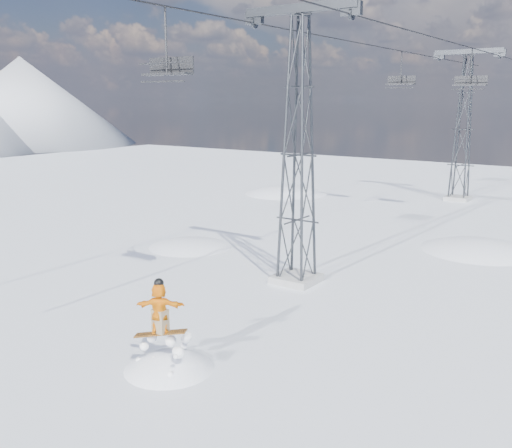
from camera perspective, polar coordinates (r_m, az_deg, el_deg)
The scene contains 9 objects.
ground at distance 19.44m, azimuth -10.40°, elevation -11.34°, with size 120.00×120.00×0.00m, color white.
snow_terrain at distance 41.76m, azimuth 6.55°, elevation -12.27°, with size 39.00×37.00×22.00m.
lift_tower_near at distance 23.81m, azimuth 4.24°, elevation 6.82°, with size 5.20×1.80×11.43m.
lift_tower_far at distance 47.07m, azimuth 19.99°, elevation 8.84°, with size 5.20×1.80×11.43m.
haul_cables at distance 34.27m, azimuth 14.61°, elevation 17.16°, with size 4.46×51.00×0.06m.
snowboarder_jump at distance 18.28m, azimuth -8.52°, elevation -18.72°, with size 4.40×4.40×6.80m.
lift_chair_near at distance 20.78m, azimuth -8.78°, elevation 15.19°, with size 2.04×0.59×2.53m.
lift_chair_mid at distance 39.16m, azimuth 20.63°, elevation 13.18°, with size 2.02×0.58×2.50m.
lift_chair_far at distance 40.20m, azimuth 14.28°, elevation 13.69°, with size 1.92×0.55×2.38m.
Camera 1 is at (12.75, -12.47, 7.74)m, focal length 40.00 mm.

